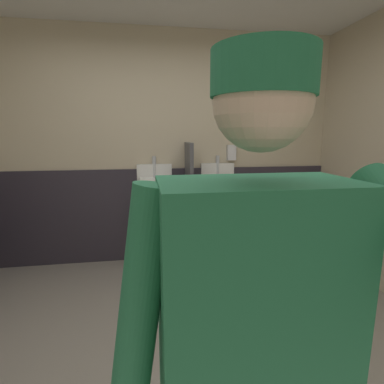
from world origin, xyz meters
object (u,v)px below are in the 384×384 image
object	(u,v)px
urinal_left	(155,198)
urinal_middle	(220,196)
soap_dispenser	(231,153)
person	(253,353)

from	to	relation	value
urinal_left	urinal_middle	xyz separation A→B (m)	(0.75, 0.00, 0.00)
urinal_left	soap_dispenser	distance (m)	1.05
urinal_middle	person	bearing A→B (deg)	-102.92
urinal_middle	person	distance (m)	2.83
urinal_left	person	world-z (taller)	person
person	soap_dispenser	world-z (taller)	person
urinal_left	person	bearing A→B (deg)	-87.51
person	urinal_left	bearing A→B (deg)	92.49
urinal_left	soap_dispenser	world-z (taller)	soap_dispenser
person	soap_dispenser	bearing A→B (deg)	74.50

